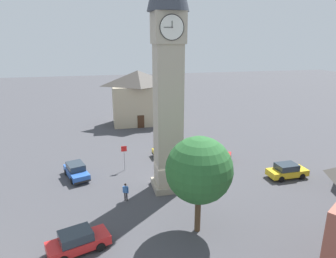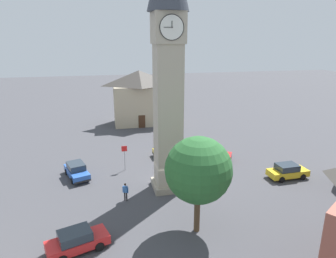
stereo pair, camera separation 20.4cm
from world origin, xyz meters
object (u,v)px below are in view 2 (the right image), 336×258
(car_red_corner, at_px, (77,170))
(car_blue_kerb, at_px, (170,150))
(pedestrian, at_px, (125,190))
(tree, at_px, (198,170))
(car_silver_kerb, at_px, (213,154))
(road_sign, at_px, (124,154))
(car_white_side, at_px, (77,241))
(car_black_far, at_px, (288,171))
(clock_tower, at_px, (168,41))
(building_hall_far, at_px, (139,97))

(car_red_corner, bearing_deg, car_blue_kerb, -161.56)
(car_blue_kerb, bearing_deg, pedestrian, 56.22)
(pedestrian, bearing_deg, tree, 130.33)
(car_silver_kerb, xyz_separation_m, road_sign, (10.57, 0.53, 1.14))
(car_blue_kerb, xyz_separation_m, pedestrian, (6.41, 9.59, 0.25))
(car_red_corner, height_order, pedestrian, pedestrian)
(car_white_side, xyz_separation_m, car_black_far, (-20.62, -6.68, 0.00))
(clock_tower, bearing_deg, car_white_side, 42.62)
(car_black_far, relative_size, building_hall_far, 0.46)
(car_blue_kerb, distance_m, car_red_corner, 11.51)
(car_black_far, distance_m, pedestrian, 16.81)
(car_blue_kerb, relative_size, building_hall_far, 0.46)
(car_red_corner, bearing_deg, road_sign, -172.44)
(car_silver_kerb, distance_m, pedestrian, 13.22)
(car_white_side, bearing_deg, car_black_far, -162.03)
(car_black_far, distance_m, road_sign, 17.29)
(building_hall_far, bearing_deg, tree, 89.83)
(car_silver_kerb, distance_m, building_hall_far, 19.66)
(road_sign, bearing_deg, clock_tower, 125.84)
(building_hall_far, bearing_deg, car_red_corner, 64.25)
(pedestrian, height_order, tree, tree)
(car_silver_kerb, height_order, car_black_far, same)
(car_blue_kerb, relative_size, car_silver_kerb, 0.95)
(car_silver_kerb, height_order, road_sign, road_sign)
(pedestrian, bearing_deg, car_blue_kerb, -123.78)
(car_red_corner, relative_size, car_black_far, 1.07)
(car_silver_kerb, relative_size, road_sign, 1.58)
(car_red_corner, distance_m, pedestrian, 7.47)
(clock_tower, bearing_deg, car_red_corner, -26.81)
(car_red_corner, distance_m, car_black_far, 21.92)
(car_black_far, relative_size, pedestrian, 2.46)
(car_red_corner, bearing_deg, clock_tower, 153.19)
(road_sign, bearing_deg, car_red_corner, 7.56)
(clock_tower, xyz_separation_m, road_sign, (3.68, -5.09, -11.81))
(car_white_side, relative_size, pedestrian, 2.63)
(car_white_side, distance_m, road_sign, 13.30)
(car_black_far, xyz_separation_m, road_sign, (16.24, -5.82, 1.14))
(clock_tower, relative_size, car_silver_kerb, 5.28)
(car_silver_kerb, bearing_deg, building_hall_far, -71.07)
(pedestrian, bearing_deg, building_hall_far, -100.85)
(tree, bearing_deg, car_black_far, -151.89)
(car_black_far, bearing_deg, clock_tower, -3.32)
(car_blue_kerb, relative_size, car_white_side, 0.95)
(car_red_corner, xyz_separation_m, road_sign, (-5.07, -0.67, 1.14))
(car_silver_kerb, distance_m, car_white_side, 19.83)
(building_hall_far, height_order, road_sign, building_hall_far)
(car_black_far, bearing_deg, road_sign, -19.73)
(car_silver_kerb, distance_m, car_black_far, 8.51)
(car_blue_kerb, xyz_separation_m, car_silver_kerb, (-4.71, 2.44, 0.00))
(car_black_far, bearing_deg, car_red_corner, -13.59)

